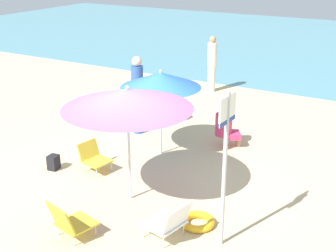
{
  "coord_description": "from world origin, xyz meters",
  "views": [
    {
      "loc": [
        4.08,
        -6.0,
        3.99
      ],
      "look_at": [
        -0.12,
        1.37,
        0.7
      ],
      "focal_mm": 49.07,
      "sensor_mm": 36.0,
      "label": 1
    }
  ],
  "objects_px": {
    "umbrella_purple": "(127,99)",
    "person_c": "(226,126)",
    "beach_bag": "(54,162)",
    "beach_chair_c": "(169,221)",
    "swim_ring": "(198,222)",
    "beach_chair_b": "(93,157)",
    "beach_chair_a": "(69,221)",
    "warning_sign": "(225,151)",
    "umbrella_blue": "(161,80)",
    "person_b": "(138,94)",
    "person_d": "(212,64)"
  },
  "relations": [
    {
      "from": "swim_ring",
      "to": "warning_sign",
      "type": "bearing_deg",
      "value": -27.39
    },
    {
      "from": "beach_chair_b",
      "to": "person_d",
      "type": "height_order",
      "value": "person_d"
    },
    {
      "from": "umbrella_blue",
      "to": "beach_chair_a",
      "type": "relative_size",
      "value": 2.63
    },
    {
      "from": "beach_chair_a",
      "to": "beach_chair_b",
      "type": "distance_m",
      "value": 2.24
    },
    {
      "from": "beach_chair_a",
      "to": "beach_chair_c",
      "type": "distance_m",
      "value": 1.45
    },
    {
      "from": "person_b",
      "to": "person_d",
      "type": "distance_m",
      "value": 3.85
    },
    {
      "from": "umbrella_purple",
      "to": "person_d",
      "type": "distance_m",
      "value": 6.67
    },
    {
      "from": "umbrella_blue",
      "to": "beach_chair_c",
      "type": "bearing_deg",
      "value": -57.23
    },
    {
      "from": "person_d",
      "to": "beach_chair_a",
      "type": "bearing_deg",
      "value": -46.42
    },
    {
      "from": "beach_chair_b",
      "to": "beach_chair_a",
      "type": "bearing_deg",
      "value": -49.52
    },
    {
      "from": "person_c",
      "to": "beach_bag",
      "type": "distance_m",
      "value": 3.62
    },
    {
      "from": "beach_chair_b",
      "to": "person_c",
      "type": "distance_m",
      "value": 2.89
    },
    {
      "from": "person_d",
      "to": "warning_sign",
      "type": "xyz_separation_m",
      "value": [
        3.31,
        -6.87,
        0.63
      ]
    },
    {
      "from": "person_b",
      "to": "beach_bag",
      "type": "distance_m",
      "value": 2.56
    },
    {
      "from": "person_b",
      "to": "beach_bag",
      "type": "xyz_separation_m",
      "value": [
        -0.38,
        -2.41,
        -0.79
      ]
    },
    {
      "from": "beach_chair_b",
      "to": "person_b",
      "type": "bearing_deg",
      "value": 109.87
    },
    {
      "from": "swim_ring",
      "to": "beach_bag",
      "type": "xyz_separation_m",
      "value": [
        -3.27,
        0.35,
        0.08
      ]
    },
    {
      "from": "beach_chair_b",
      "to": "person_c",
      "type": "height_order",
      "value": "person_c"
    },
    {
      "from": "umbrella_purple",
      "to": "beach_bag",
      "type": "xyz_separation_m",
      "value": [
        -1.91,
        0.19,
        -1.64
      ]
    },
    {
      "from": "person_d",
      "to": "beach_bag",
      "type": "relative_size",
      "value": 5.73
    },
    {
      "from": "beach_chair_c",
      "to": "swim_ring",
      "type": "xyz_separation_m",
      "value": [
        0.19,
        0.54,
        -0.26
      ]
    },
    {
      "from": "beach_chair_c",
      "to": "swim_ring",
      "type": "distance_m",
      "value": 0.63
    },
    {
      "from": "umbrella_blue",
      "to": "person_d",
      "type": "xyz_separation_m",
      "value": [
        -0.96,
        4.59,
        -0.74
      ]
    },
    {
      "from": "beach_chair_a",
      "to": "beach_chair_c",
      "type": "height_order",
      "value": "beach_chair_c"
    },
    {
      "from": "beach_bag",
      "to": "person_b",
      "type": "bearing_deg",
      "value": 81.13
    },
    {
      "from": "warning_sign",
      "to": "beach_chair_c",
      "type": "bearing_deg",
      "value": -154.87
    },
    {
      "from": "person_b",
      "to": "person_d",
      "type": "relative_size",
      "value": 1.08
    },
    {
      "from": "umbrella_purple",
      "to": "person_c",
      "type": "relative_size",
      "value": 2.24
    },
    {
      "from": "person_c",
      "to": "beach_bag",
      "type": "height_order",
      "value": "person_c"
    },
    {
      "from": "beach_chair_c",
      "to": "swim_ring",
      "type": "bearing_deg",
      "value": -98.03
    },
    {
      "from": "person_c",
      "to": "beach_chair_a",
      "type": "bearing_deg",
      "value": -129.95
    },
    {
      "from": "umbrella_purple",
      "to": "beach_chair_c",
      "type": "distance_m",
      "value": 2.0
    },
    {
      "from": "umbrella_blue",
      "to": "warning_sign",
      "type": "bearing_deg",
      "value": -44.16
    },
    {
      "from": "umbrella_blue",
      "to": "warning_sign",
      "type": "relative_size",
      "value": 0.78
    },
    {
      "from": "beach_chair_b",
      "to": "person_d",
      "type": "xyz_separation_m",
      "value": [
        -0.23,
        5.89,
        0.56
      ]
    },
    {
      "from": "umbrella_purple",
      "to": "swim_ring",
      "type": "xyz_separation_m",
      "value": [
        1.36,
        -0.17,
        -1.72
      ]
    },
    {
      "from": "warning_sign",
      "to": "swim_ring",
      "type": "bearing_deg",
      "value": 156.11
    },
    {
      "from": "beach_chair_a",
      "to": "swim_ring",
      "type": "height_order",
      "value": "beach_chair_a"
    },
    {
      "from": "person_b",
      "to": "person_d",
      "type": "bearing_deg",
      "value": -112.05
    },
    {
      "from": "umbrella_purple",
      "to": "warning_sign",
      "type": "bearing_deg",
      "value": -12.98
    },
    {
      "from": "warning_sign",
      "to": "beach_bag",
      "type": "height_order",
      "value": "warning_sign"
    },
    {
      "from": "warning_sign",
      "to": "beach_bag",
      "type": "distance_m",
      "value": 4.05
    },
    {
      "from": "beach_chair_a",
      "to": "person_c",
      "type": "distance_m",
      "value": 4.31
    },
    {
      "from": "beach_chair_c",
      "to": "beach_chair_b",
      "type": "bearing_deg",
      "value": -16.07
    },
    {
      "from": "umbrella_purple",
      "to": "warning_sign",
      "type": "relative_size",
      "value": 0.92
    },
    {
      "from": "person_d",
      "to": "beach_bag",
      "type": "distance_m",
      "value": 6.31
    },
    {
      "from": "beach_bag",
      "to": "beach_chair_c",
      "type": "bearing_deg",
      "value": -16.2
    },
    {
      "from": "umbrella_purple",
      "to": "beach_chair_c",
      "type": "height_order",
      "value": "umbrella_purple"
    },
    {
      "from": "person_b",
      "to": "swim_ring",
      "type": "height_order",
      "value": "person_b"
    },
    {
      "from": "person_b",
      "to": "person_c",
      "type": "bearing_deg",
      "value": 166.23
    }
  ]
}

